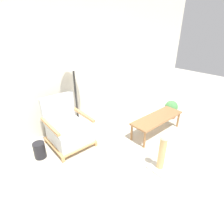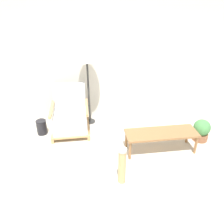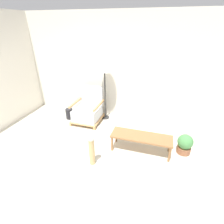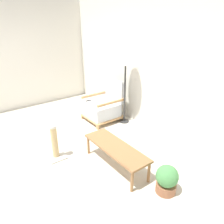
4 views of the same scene
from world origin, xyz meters
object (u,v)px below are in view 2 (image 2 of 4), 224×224
at_px(floor_lamp, 87,56).
at_px(vase, 42,127).
at_px(scratching_post, 122,171).
at_px(armchair, 70,117).
at_px(coffee_table, 161,134).
at_px(potted_plant, 201,130).

relative_size(floor_lamp, vase, 5.56).
bearing_deg(scratching_post, vase, 131.46).
xyz_separation_m(armchair, scratching_post, (0.76, -1.53, -0.07)).
relative_size(coffee_table, scratching_post, 1.98).
bearing_deg(potted_plant, floor_lamp, 155.02).
bearing_deg(scratching_post, potted_plant, 27.95).
relative_size(floor_lamp, scratching_post, 2.61).
relative_size(armchair, potted_plant, 2.14).
bearing_deg(scratching_post, floor_lamp, 101.40).
bearing_deg(potted_plant, armchair, 164.99).
bearing_deg(scratching_post, armchair, 116.36).
xyz_separation_m(floor_lamp, scratching_post, (0.37, -1.82, -1.18)).
height_order(vase, potted_plant, potted_plant).
bearing_deg(armchair, vase, -177.24).
xyz_separation_m(vase, scratching_post, (1.33, -1.50, 0.09)).
distance_m(floor_lamp, scratching_post, 2.20).
bearing_deg(armchair, floor_lamp, 37.24).
xyz_separation_m(floor_lamp, vase, (-0.96, -0.32, -1.28)).
relative_size(vase, potted_plant, 0.69).
relative_size(armchair, floor_lamp, 0.56).
distance_m(coffee_table, vase, 2.29).
distance_m(coffee_table, scratching_post, 1.05).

